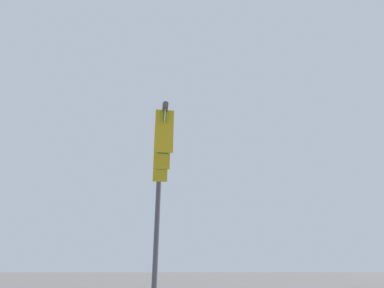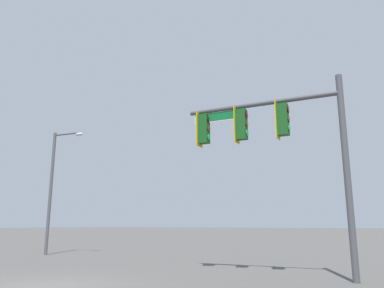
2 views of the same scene
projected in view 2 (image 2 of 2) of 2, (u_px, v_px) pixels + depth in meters
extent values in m
plane|color=#514F4C|center=(40.00, 287.00, 10.06)|extent=(400.00, 400.00, 0.00)
cylinder|color=#47474C|center=(347.00, 173.00, 11.49)|extent=(0.21, 0.21, 6.42)
cylinder|color=#47474C|center=(259.00, 104.00, 13.18)|extent=(5.31, 0.87, 0.16)
cube|color=gold|center=(277.00, 120.00, 12.78)|extent=(0.10, 0.52, 1.30)
cube|color=#144719|center=(283.00, 120.00, 12.70)|extent=(0.40, 0.36, 1.10)
cylinder|color=#144719|center=(282.00, 103.00, 12.83)|extent=(0.04, 0.04, 0.12)
cylinder|color=#340503|center=(288.00, 110.00, 12.68)|extent=(0.06, 0.22, 0.22)
cylinder|color=#392D05|center=(289.00, 119.00, 12.61)|extent=(0.06, 0.22, 0.22)
cylinder|color=green|center=(289.00, 128.00, 12.54)|extent=(0.06, 0.22, 0.22)
cube|color=gold|center=(236.00, 125.00, 13.40)|extent=(0.10, 0.52, 1.30)
cube|color=#144719|center=(242.00, 125.00, 13.32)|extent=(0.40, 0.36, 1.10)
cylinder|color=#144719|center=(241.00, 108.00, 13.45)|extent=(0.04, 0.04, 0.12)
cylinder|color=#340503|center=(247.00, 115.00, 13.31)|extent=(0.06, 0.22, 0.22)
cylinder|color=#392D05|center=(247.00, 124.00, 13.24)|extent=(0.06, 0.22, 0.22)
cylinder|color=green|center=(247.00, 133.00, 13.17)|extent=(0.06, 0.22, 0.22)
cube|color=gold|center=(199.00, 130.00, 14.03)|extent=(0.10, 0.52, 1.30)
cube|color=#144719|center=(204.00, 129.00, 13.95)|extent=(0.40, 0.36, 1.10)
cylinder|color=#144719|center=(204.00, 113.00, 14.07)|extent=(0.04, 0.04, 0.12)
cylinder|color=#340503|center=(209.00, 120.00, 13.93)|extent=(0.06, 0.22, 0.22)
cylinder|color=#392D05|center=(209.00, 128.00, 13.86)|extent=(0.06, 0.22, 0.22)
cylinder|color=green|center=(209.00, 137.00, 13.79)|extent=(0.06, 0.22, 0.22)
cube|color=#0F602D|center=(217.00, 117.00, 13.81)|extent=(1.72, 0.27, 0.31)
cube|color=white|center=(217.00, 117.00, 13.81)|extent=(1.78, 0.26, 0.37)
cylinder|color=#4C4C51|center=(50.00, 192.00, 21.78)|extent=(0.18, 0.18, 7.07)
cylinder|color=#4C4C51|center=(67.00, 134.00, 22.17)|extent=(1.77, 0.46, 0.10)
ellipsoid|color=silver|center=(79.00, 134.00, 21.83)|extent=(0.56, 0.28, 0.20)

